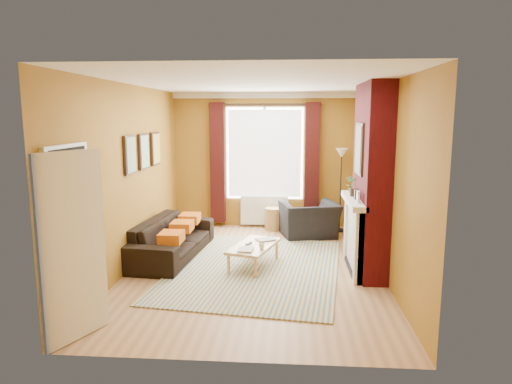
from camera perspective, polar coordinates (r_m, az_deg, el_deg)
ground at (r=7.17m, az=-0.15°, el=-9.43°), size 5.50×5.50×0.00m
room_walls at (r=7.11m, az=5.06°, el=1.81°), size 3.82×5.54×2.83m
striped_rug at (r=7.13m, az=-0.03°, el=-9.46°), size 2.89×3.71×0.02m
sofa at (r=7.75m, az=-10.46°, el=-5.68°), size 1.07×2.25×0.64m
armchair at (r=8.91m, az=6.64°, el=-3.45°), size 1.23×1.14×0.68m
coffee_table at (r=7.11m, az=-0.26°, el=-6.90°), size 0.82×1.18×0.36m
wicker_stool at (r=9.41m, az=2.22°, el=-3.38°), size 0.48×0.48×0.46m
floor_lamp at (r=9.27m, az=10.61°, el=3.20°), size 0.25×0.25×1.69m
book_a at (r=6.83m, az=-2.17°, el=-7.16°), size 0.23×0.30×0.03m
book_b at (r=7.46m, az=0.86°, el=-5.74°), size 0.37×0.34×0.02m
mug at (r=6.87m, az=0.72°, el=-6.82°), size 0.12×0.12×0.08m
tv_remote at (r=7.13m, az=-0.91°, el=-6.45°), size 0.10×0.16×0.02m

